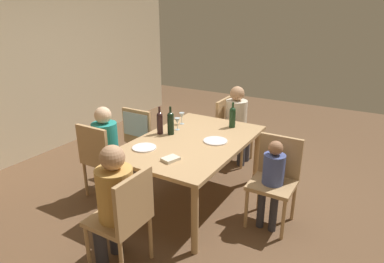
# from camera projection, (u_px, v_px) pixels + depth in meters

# --- Properties ---
(ground_plane) EXTENTS (10.00, 10.00, 0.00)m
(ground_plane) POSITION_uv_depth(u_px,v_px,m) (192.00, 199.00, 3.99)
(ground_plane) COLOR brown
(rear_room_partition) EXTENTS (6.40, 0.12, 2.70)m
(rear_room_partition) POSITION_uv_depth(u_px,v_px,m) (28.00, 66.00, 4.84)
(rear_room_partition) COLOR beige
(rear_room_partition) RESTS_ON ground_plane
(dining_table) EXTENTS (1.72, 1.13, 0.76)m
(dining_table) POSITION_uv_depth(u_px,v_px,m) (192.00, 146.00, 3.76)
(dining_table) COLOR tan
(dining_table) RESTS_ON ground_plane
(chair_right_end) EXTENTS (0.44, 0.44, 0.92)m
(chair_right_end) POSITION_uv_depth(u_px,v_px,m) (230.00, 126.00, 4.85)
(chair_right_end) COLOR tan
(chair_right_end) RESTS_ON ground_plane
(chair_far_left) EXTENTS (0.44, 0.44, 0.92)m
(chair_far_left) POSITION_uv_depth(u_px,v_px,m) (101.00, 156.00, 3.87)
(chair_far_left) COLOR tan
(chair_far_left) RESTS_ON ground_plane
(chair_left_end) EXTENTS (0.44, 0.44, 0.92)m
(chair_left_end) POSITION_uv_depth(u_px,v_px,m) (125.00, 215.00, 2.76)
(chair_left_end) COLOR tan
(chair_left_end) RESTS_ON ground_plane
(chair_near) EXTENTS (0.44, 0.44, 0.92)m
(chair_near) POSITION_uv_depth(u_px,v_px,m) (275.00, 175.00, 3.43)
(chair_near) COLOR tan
(chair_near) RESTS_ON ground_plane
(chair_far_right) EXTENTS (0.46, 0.44, 0.92)m
(chair_far_right) POSITION_uv_depth(u_px,v_px,m) (141.00, 132.00, 4.45)
(chair_far_right) COLOR tan
(chair_far_right) RESTS_ON ground_plane
(person_woman_host) EXTENTS (0.30, 0.35, 1.13)m
(person_woman_host) POSITION_uv_depth(u_px,v_px,m) (238.00, 119.00, 4.76)
(person_woman_host) COLOR #33333D
(person_woman_host) RESTS_ON ground_plane
(person_man_bearded) EXTENTS (0.33, 0.29, 1.10)m
(person_man_bearded) POSITION_uv_depth(u_px,v_px,m) (107.00, 144.00, 3.93)
(person_man_bearded) COLOR #33333D
(person_man_bearded) RESTS_ON ground_plane
(person_man_guest) EXTENTS (0.31, 0.35, 1.14)m
(person_man_guest) POSITION_uv_depth(u_px,v_px,m) (114.00, 198.00, 2.77)
(person_man_guest) COLOR #33333D
(person_man_guest) RESTS_ON ground_plane
(person_child_small) EXTENTS (0.25, 0.22, 0.94)m
(person_child_small) POSITION_uv_depth(u_px,v_px,m) (272.00, 177.00, 3.33)
(person_child_small) COLOR #33333D
(person_child_small) RESTS_ON ground_plane
(wine_bottle_tall_green) EXTENTS (0.07, 0.07, 0.33)m
(wine_bottle_tall_green) POSITION_uv_depth(u_px,v_px,m) (160.00, 122.00, 3.87)
(wine_bottle_tall_green) COLOR black
(wine_bottle_tall_green) RESTS_ON dining_table
(wine_bottle_dark_red) EXTENTS (0.08, 0.08, 0.31)m
(wine_bottle_dark_red) POSITION_uv_depth(u_px,v_px,m) (232.00, 116.00, 4.09)
(wine_bottle_dark_red) COLOR #19381E
(wine_bottle_dark_red) RESTS_ON dining_table
(wine_bottle_short_olive) EXTENTS (0.08, 0.08, 0.33)m
(wine_bottle_short_olive) POSITION_uv_depth(u_px,v_px,m) (171.00, 122.00, 3.85)
(wine_bottle_short_olive) COLOR black
(wine_bottle_short_olive) RESTS_ON dining_table
(wine_glass_near_left) EXTENTS (0.07, 0.07, 0.15)m
(wine_glass_near_left) POSITION_uv_depth(u_px,v_px,m) (182.00, 116.00, 4.21)
(wine_glass_near_left) COLOR silver
(wine_glass_near_left) RESTS_ON dining_table
(wine_glass_centre) EXTENTS (0.07, 0.07, 0.15)m
(wine_glass_centre) POSITION_uv_depth(u_px,v_px,m) (177.00, 121.00, 4.01)
(wine_glass_centre) COLOR silver
(wine_glass_centre) RESTS_ON dining_table
(dinner_plate_host) EXTENTS (0.27, 0.27, 0.01)m
(dinner_plate_host) POSITION_uv_depth(u_px,v_px,m) (215.00, 141.00, 3.68)
(dinner_plate_host) COLOR white
(dinner_plate_host) RESTS_ON dining_table
(dinner_plate_guest_left) EXTENTS (0.25, 0.25, 0.01)m
(dinner_plate_guest_left) POSITION_uv_depth(u_px,v_px,m) (144.00, 148.00, 3.51)
(dinner_plate_guest_left) COLOR white
(dinner_plate_guest_left) RESTS_ON dining_table
(folded_napkin) EXTENTS (0.19, 0.16, 0.03)m
(folded_napkin) POSITION_uv_depth(u_px,v_px,m) (171.00, 159.00, 3.22)
(folded_napkin) COLOR beige
(folded_napkin) RESTS_ON dining_table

